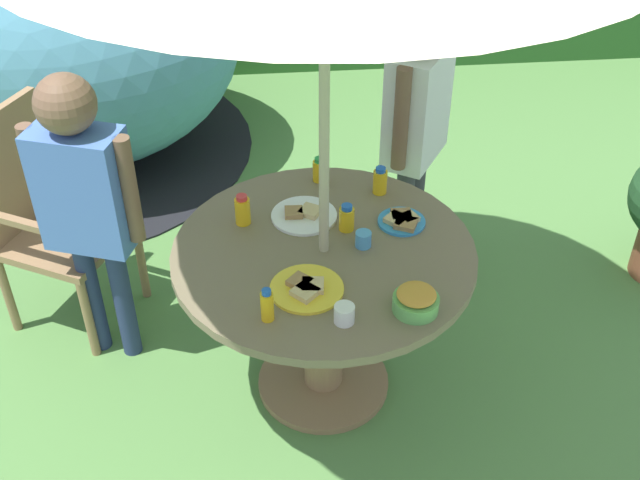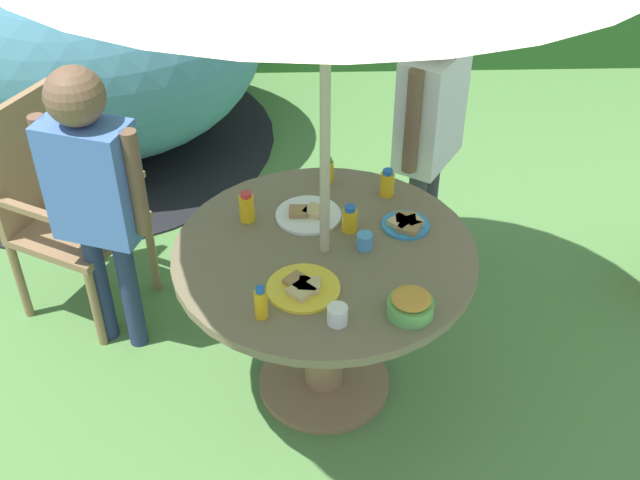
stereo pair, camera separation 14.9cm
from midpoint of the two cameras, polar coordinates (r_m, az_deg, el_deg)
The scene contains 17 objects.
ground_plane at distance 3.40m, azimuth 1.56°, elevation -10.42°, with size 10.00×10.00×0.02m, color #548442.
garden_table at distance 3.03m, azimuth 1.73°, elevation -3.58°, with size 1.12×1.12×0.72m.
wooden_chair at distance 3.63m, azimuth -17.34°, elevation 2.67°, with size 0.62×0.62×1.01m.
dome_tent at distance 4.82m, azimuth -16.45°, elevation 14.30°, with size 2.65×2.65×1.48m.
child_in_white_shirt at distance 3.54m, azimuth 9.23°, elevation 9.28°, with size 0.35×0.40×1.36m.
child_in_blue_shirt at distance 3.16m, azimuth -14.75°, elevation 4.08°, with size 0.42×0.29×1.31m.
snack_bowl at distance 2.64m, azimuth 8.15°, elevation -4.65°, with size 0.16×0.16×0.09m.
plate_mid_left at distance 3.03m, azimuth 7.61°, elevation 1.15°, with size 0.18×0.18×0.03m.
plate_near_left at distance 2.72m, azimuth 0.34°, elevation -3.47°, with size 0.26×0.26×0.03m.
plate_center_front at distance 3.06m, azimuth 0.53°, elevation 1.84°, with size 0.26×0.26×0.03m.
juice_bottle_near_right at distance 3.02m, azimuth -3.89°, elevation 2.34°, with size 0.06×0.06×0.12m.
juice_bottle_far_left at distance 3.18m, azimuth 6.19°, elevation 4.05°, with size 0.06×0.06×0.12m.
juice_bottle_far_right at distance 2.59m, azimuth -2.64°, elevation -4.58°, with size 0.04×0.04×0.13m.
juice_bottle_center_back at distance 3.25m, azimuth 1.84°, elevation 5.02°, with size 0.05×0.05×0.11m.
juice_bottle_mid_right at distance 2.97m, azimuth 3.57°, elevation 1.47°, with size 0.06×0.06×0.11m.
cup_near at distance 2.59m, azimuth 2.91°, elevation -5.44°, with size 0.07×0.07×0.07m, color white.
cup_far at distance 2.90m, azimuth 4.69°, elevation -0.10°, with size 0.06×0.06×0.06m, color #4C99D8.
Camera 2 is at (-0.08, -2.28, 2.52)m, focal length 44.51 mm.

